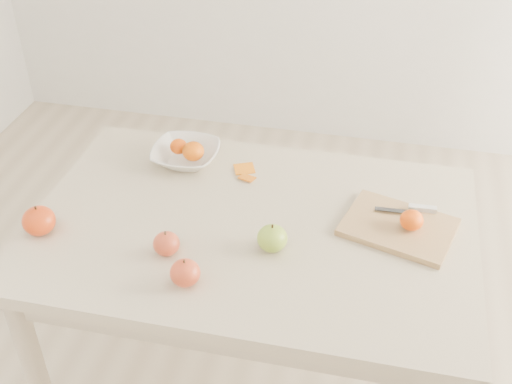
# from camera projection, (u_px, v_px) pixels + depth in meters

# --- Properties ---
(table) EXTENTS (1.20, 0.80, 0.75)m
(table) POSITION_uv_depth(u_px,v_px,m) (252.00, 251.00, 1.80)
(table) COLOR beige
(table) RESTS_ON ground
(cutting_board) EXTENTS (0.33, 0.28, 0.02)m
(cutting_board) POSITION_uv_depth(u_px,v_px,m) (398.00, 227.00, 1.71)
(cutting_board) COLOR #AA8355
(cutting_board) RESTS_ON table
(board_tangerine) EXTENTS (0.06, 0.06, 0.05)m
(board_tangerine) POSITION_uv_depth(u_px,v_px,m) (412.00, 220.00, 1.68)
(board_tangerine) COLOR #E44B08
(board_tangerine) RESTS_ON cutting_board
(fruit_bowl) EXTENTS (0.20, 0.20, 0.05)m
(fruit_bowl) POSITION_uv_depth(u_px,v_px,m) (186.00, 155.00, 1.97)
(fruit_bowl) COLOR white
(fruit_bowl) RESTS_ON table
(bowl_tangerine_near) EXTENTS (0.05, 0.05, 0.05)m
(bowl_tangerine_near) POSITION_uv_depth(u_px,v_px,m) (179.00, 146.00, 1.97)
(bowl_tangerine_near) COLOR #D26007
(bowl_tangerine_near) RESTS_ON fruit_bowl
(bowl_tangerine_far) EXTENTS (0.07, 0.07, 0.06)m
(bowl_tangerine_far) POSITION_uv_depth(u_px,v_px,m) (193.00, 151.00, 1.94)
(bowl_tangerine_far) COLOR #DC6707
(bowl_tangerine_far) RESTS_ON fruit_bowl
(orange_peel_a) EXTENTS (0.07, 0.07, 0.01)m
(orange_peel_a) POSITION_uv_depth(u_px,v_px,m) (244.00, 170.00, 1.94)
(orange_peel_a) COLOR orange
(orange_peel_a) RESTS_ON table
(orange_peel_b) EXTENTS (0.05, 0.05, 0.01)m
(orange_peel_b) POSITION_uv_depth(u_px,v_px,m) (247.00, 178.00, 1.91)
(orange_peel_b) COLOR #CB610E
(orange_peel_b) RESTS_ON table
(paring_knife) EXTENTS (0.17, 0.05, 0.01)m
(paring_knife) POSITION_uv_depth(u_px,v_px,m) (417.00, 209.00, 1.75)
(paring_knife) COLOR silver
(paring_knife) RESTS_ON cutting_board
(apple_green) EXTENTS (0.08, 0.08, 0.07)m
(apple_green) POSITION_uv_depth(u_px,v_px,m) (272.00, 238.00, 1.64)
(apple_green) COLOR #6B9C20
(apple_green) RESTS_ON table
(apple_red_c) EXTENTS (0.07, 0.07, 0.06)m
(apple_red_c) POSITION_uv_depth(u_px,v_px,m) (166.00, 244.00, 1.63)
(apple_red_c) COLOR #A32218
(apple_red_c) RESTS_ON table
(apple_red_e) EXTENTS (0.07, 0.07, 0.07)m
(apple_red_e) POSITION_uv_depth(u_px,v_px,m) (185.00, 273.00, 1.54)
(apple_red_e) COLOR maroon
(apple_red_e) RESTS_ON table
(apple_red_d) EXTENTS (0.09, 0.09, 0.08)m
(apple_red_d) POSITION_uv_depth(u_px,v_px,m) (39.00, 221.00, 1.69)
(apple_red_d) COLOR #A80709
(apple_red_d) RESTS_ON table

